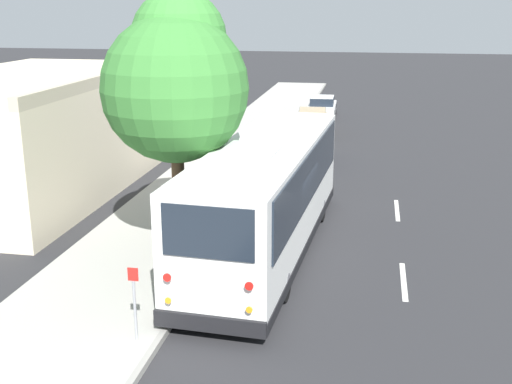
% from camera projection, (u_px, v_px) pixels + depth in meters
% --- Properties ---
extents(ground_plane, '(160.00, 160.00, 0.00)m').
position_uv_depth(ground_plane, '(274.00, 257.00, 18.08)').
color(ground_plane, '#28282B').
extents(sidewalk_slab, '(80.00, 4.09, 0.15)m').
position_uv_depth(sidewalk_slab, '(147.00, 245.00, 18.71)').
color(sidewalk_slab, '#A3A099').
rests_on(sidewalk_slab, ground).
extents(curb_strip, '(80.00, 0.14, 0.15)m').
position_uv_depth(curb_strip, '(218.00, 250.00, 18.34)').
color(curb_strip, gray).
rests_on(curb_strip, ground).
extents(shuttle_bus, '(10.86, 3.13, 3.43)m').
position_uv_depth(shuttle_bus, '(267.00, 191.00, 17.89)').
color(shuttle_bus, white).
rests_on(shuttle_bus, ground).
extents(parked_sedan_navy, '(4.79, 2.04, 1.28)m').
position_uv_depth(parked_sedan_navy, '(299.00, 150.00, 28.53)').
color(parked_sedan_navy, '#19234C').
rests_on(parked_sedan_navy, ground).
extents(parked_sedan_tan, '(4.56, 2.04, 1.32)m').
position_uv_depth(parked_sedan_tan, '(312.00, 122.00, 35.11)').
color(parked_sedan_tan, tan).
rests_on(parked_sedan_tan, ground).
extents(parked_sedan_white, '(4.18, 1.79, 1.29)m').
position_uv_depth(parked_sedan_white, '(322.00, 107.00, 40.20)').
color(parked_sedan_white, silver).
rests_on(parked_sedan_white, ground).
extents(street_tree, '(3.83, 3.83, 7.09)m').
position_uv_depth(street_tree, '(176.00, 78.00, 16.50)').
color(street_tree, brown).
rests_on(street_tree, sidewalk_slab).
extents(sign_post_near, '(0.06, 0.22, 1.62)m').
position_uv_depth(sign_post_near, '(135.00, 304.00, 13.06)').
color(sign_post_near, gray).
rests_on(sign_post_near, sidewalk_slab).
extents(sign_post_far, '(0.06, 0.06, 1.32)m').
position_uv_depth(sign_post_far, '(161.00, 278.00, 14.70)').
color(sign_post_far, gray).
rests_on(sign_post_far, sidewalk_slab).
extents(building_backdrop, '(16.14, 8.62, 4.48)m').
position_uv_depth(building_backdrop, '(32.00, 127.00, 25.92)').
color(building_backdrop, beige).
rests_on(building_backdrop, ground).
extents(lane_stripe_mid, '(2.40, 0.14, 0.01)m').
position_uv_depth(lane_stripe_mid, '(404.00, 281.00, 16.47)').
color(lane_stripe_mid, silver).
rests_on(lane_stripe_mid, ground).
extents(lane_stripe_ahead, '(2.40, 0.14, 0.01)m').
position_uv_depth(lane_stripe_ahead, '(397.00, 210.00, 22.13)').
color(lane_stripe_ahead, silver).
rests_on(lane_stripe_ahead, ground).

